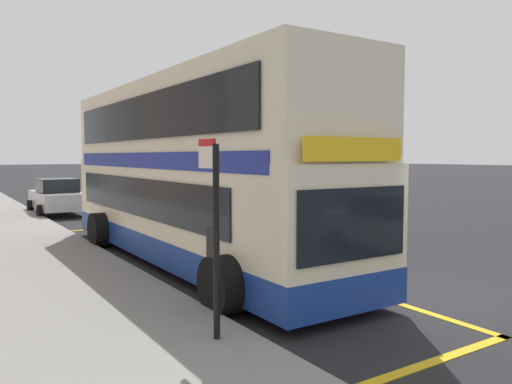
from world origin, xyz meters
name	(u,v)px	position (x,y,z in m)	size (l,w,h in m)	color
ground_plane	(63,192)	(0.00, 32.00, 0.00)	(260.00, 260.00, 0.00)	black
double_decker_bus	(189,179)	(-2.46, 5.28, 2.07)	(3.17, 11.47, 4.40)	beige
bus_bay_markings	(195,262)	(-2.40, 5.09, 0.01)	(3.20, 14.17, 0.01)	gold
bus_stop_sign	(214,222)	(-4.56, 0.06, 1.73)	(0.09, 0.51, 2.71)	black
parked_car_silver_kerbside	(57,197)	(-3.16, 17.57, 0.80)	(2.09, 4.20, 1.62)	#B2B5BA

